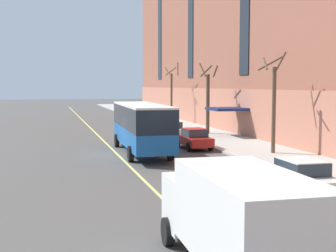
{
  "coord_description": "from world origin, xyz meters",
  "views": [
    {
      "loc": [
        -4.95,
        -31.67,
        4.77
      ],
      "look_at": [
        3.54,
        1.15,
        1.8
      ],
      "focal_mm": 50.0,
      "sensor_mm": 36.0,
      "label": 1
    }
  ],
  "objects_px": {
    "fire_hydrant": "(200,136)",
    "street_tree_far_downtown": "(172,94)",
    "parked_car_white_5": "(171,130)",
    "parked_car_navy_3": "(145,121)",
    "street_tree_far_uptown": "(208,99)",
    "city_bus": "(141,125)",
    "parked_car_white_0": "(300,177)",
    "parked_car_darkgray_1": "(133,116)",
    "parked_car_red_2": "(194,139)",
    "box_truck": "(235,215)",
    "street_tree_mid_block": "(274,103)"
  },
  "relations": [
    {
      "from": "city_bus",
      "to": "parked_car_white_5",
      "type": "bearing_deg",
      "value": 62.92
    },
    {
      "from": "city_bus",
      "to": "parked_car_darkgray_1",
      "type": "distance_m",
      "value": 27.91
    },
    {
      "from": "street_tree_far_uptown",
      "to": "parked_car_white_0",
      "type": "bearing_deg",
      "value": -100.03
    },
    {
      "from": "parked_car_white_5",
      "to": "street_tree_far_downtown",
      "type": "bearing_deg",
      "value": 74.7
    },
    {
      "from": "box_truck",
      "to": "fire_hydrant",
      "type": "xyz_separation_m",
      "value": [
        7.98,
        26.74,
        -1.12
      ]
    },
    {
      "from": "fire_hydrant",
      "to": "box_truck",
      "type": "bearing_deg",
      "value": -106.61
    },
    {
      "from": "parked_car_white_5",
      "to": "street_tree_mid_block",
      "type": "distance_m",
      "value": 12.46
    },
    {
      "from": "city_bus",
      "to": "fire_hydrant",
      "type": "distance_m",
      "value": 8.17
    },
    {
      "from": "box_truck",
      "to": "fire_hydrant",
      "type": "bearing_deg",
      "value": 73.39
    },
    {
      "from": "street_tree_far_downtown",
      "to": "fire_hydrant",
      "type": "distance_m",
      "value": 19.24
    },
    {
      "from": "parked_car_white_0",
      "to": "parked_car_navy_3",
      "type": "distance_m",
      "value": 32.83
    },
    {
      "from": "parked_car_darkgray_1",
      "to": "street_tree_mid_block",
      "type": "bearing_deg",
      "value": -82.14
    },
    {
      "from": "box_truck",
      "to": "street_tree_mid_block",
      "type": "distance_m",
      "value": 21.46
    },
    {
      "from": "parked_car_navy_3",
      "to": "street_tree_far_uptown",
      "type": "relative_size",
      "value": 0.64
    },
    {
      "from": "street_tree_mid_block",
      "to": "street_tree_far_uptown",
      "type": "xyz_separation_m",
      "value": [
        0.01,
        13.46,
        -0.1
      ]
    },
    {
      "from": "parked_car_darkgray_1",
      "to": "parked_car_red_2",
      "type": "height_order",
      "value": "same"
    },
    {
      "from": "parked_car_white_5",
      "to": "box_truck",
      "type": "height_order",
      "value": "box_truck"
    },
    {
      "from": "street_tree_far_uptown",
      "to": "box_truck",
      "type": "bearing_deg",
      "value": -108.21
    },
    {
      "from": "box_truck",
      "to": "street_tree_far_uptown",
      "type": "distance_m",
      "value": 33.78
    },
    {
      "from": "parked_car_navy_3",
      "to": "street_tree_far_uptown",
      "type": "bearing_deg",
      "value": -62.42
    },
    {
      "from": "parked_car_white_0",
      "to": "box_truck",
      "type": "distance_m",
      "value": 9.92
    },
    {
      "from": "city_bus",
      "to": "street_tree_far_downtown",
      "type": "xyz_separation_m",
      "value": [
        8.62,
        24.09,
        1.68
      ]
    },
    {
      "from": "parked_car_red_2",
      "to": "box_truck",
      "type": "bearing_deg",
      "value": -105.23
    },
    {
      "from": "box_truck",
      "to": "street_tree_far_downtown",
      "type": "bearing_deg",
      "value": 76.94
    },
    {
      "from": "street_tree_far_uptown",
      "to": "street_tree_far_downtown",
      "type": "distance_m",
      "value": 13.49
    },
    {
      "from": "parked_car_white_0",
      "to": "street_tree_far_uptown",
      "type": "height_order",
      "value": "street_tree_far_uptown"
    },
    {
      "from": "city_bus",
      "to": "street_tree_far_uptown",
      "type": "xyz_separation_m",
      "value": [
        8.6,
        10.6,
        1.44
      ]
    },
    {
      "from": "city_bus",
      "to": "parked_car_navy_3",
      "type": "xyz_separation_m",
      "value": [
        4.18,
        19.06,
        -1.23
      ]
    },
    {
      "from": "box_truck",
      "to": "street_tree_far_uptown",
      "type": "height_order",
      "value": "street_tree_far_uptown"
    },
    {
      "from": "box_truck",
      "to": "street_tree_far_downtown",
      "type": "height_order",
      "value": "street_tree_far_downtown"
    },
    {
      "from": "city_bus",
      "to": "parked_car_white_0",
      "type": "relative_size",
      "value": 2.38
    },
    {
      "from": "parked_car_white_5",
      "to": "street_tree_mid_block",
      "type": "height_order",
      "value": "street_tree_mid_block"
    },
    {
      "from": "parked_car_white_0",
      "to": "fire_hydrant",
      "type": "height_order",
      "value": "parked_car_white_0"
    },
    {
      "from": "street_tree_far_uptown",
      "to": "parked_car_navy_3",
      "type": "bearing_deg",
      "value": 117.58
    },
    {
      "from": "city_bus",
      "to": "parked_car_white_0",
      "type": "bearing_deg",
      "value": -72.69
    },
    {
      "from": "street_tree_mid_block",
      "to": "street_tree_far_uptown",
      "type": "distance_m",
      "value": 13.46
    },
    {
      "from": "fire_hydrant",
      "to": "street_tree_far_downtown",
      "type": "bearing_deg",
      "value": 82.17
    },
    {
      "from": "street_tree_mid_block",
      "to": "street_tree_far_downtown",
      "type": "relative_size",
      "value": 0.93
    },
    {
      "from": "parked_car_navy_3",
      "to": "street_tree_far_uptown",
      "type": "xyz_separation_m",
      "value": [
        4.42,
        -8.46,
        2.67
      ]
    },
    {
      "from": "parked_car_white_5",
      "to": "street_tree_mid_block",
      "type": "xyz_separation_m",
      "value": [
        4.23,
        -11.39,
        2.77
      ]
    },
    {
      "from": "parked_car_red_2",
      "to": "street_tree_mid_block",
      "type": "relative_size",
      "value": 0.62
    },
    {
      "from": "city_bus",
      "to": "street_tree_far_uptown",
      "type": "relative_size",
      "value": 1.68
    },
    {
      "from": "parked_car_navy_3",
      "to": "parked_car_white_5",
      "type": "height_order",
      "value": "same"
    },
    {
      "from": "parked_car_red_2",
      "to": "street_tree_far_uptown",
      "type": "height_order",
      "value": "street_tree_far_uptown"
    },
    {
      "from": "parked_car_white_5",
      "to": "street_tree_far_uptown",
      "type": "bearing_deg",
      "value": 25.99
    },
    {
      "from": "parked_car_white_0",
      "to": "parked_car_darkgray_1",
      "type": "distance_m",
      "value": 41.31
    },
    {
      "from": "parked_car_darkgray_1",
      "to": "street_tree_far_uptown",
      "type": "bearing_deg",
      "value": -76.07
    },
    {
      "from": "parked_car_white_0",
      "to": "parked_car_red_2",
      "type": "distance_m",
      "value": 15.08
    },
    {
      "from": "parked_car_white_0",
      "to": "parked_car_red_2",
      "type": "relative_size",
      "value": 1.12
    },
    {
      "from": "city_bus",
      "to": "parked_car_white_5",
      "type": "height_order",
      "value": "city_bus"
    }
  ]
}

